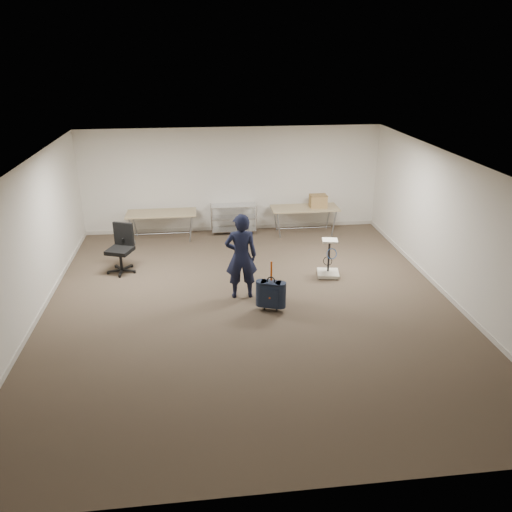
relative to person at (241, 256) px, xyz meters
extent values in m
plane|color=#443429|center=(0.14, -0.40, -0.88)|extent=(9.00, 9.00, 0.00)
plane|color=silver|center=(0.14, 4.10, 0.52)|extent=(8.00, 0.00, 8.00)
plane|color=silver|center=(0.14, -4.90, 0.52)|extent=(8.00, 0.00, 8.00)
plane|color=silver|center=(-3.86, -0.40, 0.52)|extent=(0.00, 9.00, 9.00)
plane|color=silver|center=(4.14, -0.40, 0.52)|extent=(0.00, 9.00, 9.00)
plane|color=silver|center=(0.14, -0.40, 1.92)|extent=(8.00, 8.00, 0.00)
cube|color=beige|center=(0.14, 4.09, -0.83)|extent=(8.00, 0.02, 0.10)
cube|color=beige|center=(-3.85, -0.40, -0.83)|extent=(0.02, 9.00, 0.10)
cube|color=beige|center=(4.13, -0.40, -0.83)|extent=(0.02, 9.00, 0.10)
cube|color=tan|center=(-1.76, 3.55, -0.17)|extent=(1.80, 0.75, 0.03)
cylinder|color=gray|center=(-1.76, 3.55, -0.73)|extent=(1.50, 0.02, 0.02)
cylinder|color=gray|center=(-2.51, 3.25, -0.53)|extent=(0.13, 0.04, 0.69)
cylinder|color=gray|center=(-1.01, 3.25, -0.53)|extent=(0.13, 0.04, 0.69)
cylinder|color=gray|center=(-2.51, 3.85, -0.53)|extent=(0.13, 0.04, 0.69)
cylinder|color=gray|center=(-1.01, 3.85, -0.53)|extent=(0.13, 0.04, 0.69)
cube|color=tan|center=(2.04, 3.55, -0.17)|extent=(1.80, 0.75, 0.03)
cylinder|color=gray|center=(2.04, 3.55, -0.73)|extent=(1.50, 0.02, 0.02)
cylinder|color=gray|center=(1.29, 3.25, -0.53)|extent=(0.13, 0.04, 0.69)
cylinder|color=gray|center=(2.79, 3.25, -0.53)|extent=(0.13, 0.04, 0.69)
cylinder|color=gray|center=(1.29, 3.85, -0.53)|extent=(0.13, 0.04, 0.69)
cylinder|color=gray|center=(2.79, 3.85, -0.53)|extent=(0.13, 0.04, 0.69)
cylinder|color=silver|center=(-0.46, 3.57, -0.48)|extent=(0.02, 0.02, 0.80)
cylinder|color=silver|center=(0.74, 3.57, -0.48)|extent=(0.02, 0.02, 0.80)
cylinder|color=silver|center=(-0.46, 4.02, -0.48)|extent=(0.02, 0.02, 0.80)
cylinder|color=silver|center=(0.74, 4.02, -0.48)|extent=(0.02, 0.02, 0.80)
cube|color=silver|center=(0.14, 3.80, -0.78)|extent=(1.20, 0.45, 0.02)
cube|color=silver|center=(0.14, 3.80, -0.43)|extent=(1.20, 0.45, 0.02)
cube|color=silver|center=(0.14, 3.80, -0.10)|extent=(1.20, 0.45, 0.01)
imported|color=black|center=(0.00, 0.00, 0.00)|extent=(0.64, 0.42, 1.76)
cube|color=black|center=(0.50, -0.66, -0.53)|extent=(0.42, 0.33, 0.51)
cube|color=black|center=(0.51, -0.64, -0.80)|extent=(0.37, 0.25, 0.03)
cylinder|color=black|center=(0.39, -0.62, -0.85)|extent=(0.05, 0.07, 0.07)
cylinder|color=black|center=(0.61, -0.70, -0.85)|extent=(0.05, 0.07, 0.07)
torus|color=black|center=(0.50, -0.66, -0.24)|extent=(0.16, 0.07, 0.16)
cube|color=#DF4E0B|center=(0.51, -0.64, -0.06)|extent=(0.03, 0.02, 0.39)
cylinder|color=black|center=(-2.58, 1.52, -0.83)|extent=(0.66, 0.66, 0.10)
cylinder|color=black|center=(-2.58, 1.52, -0.60)|extent=(0.07, 0.07, 0.44)
cube|color=black|center=(-2.58, 1.52, -0.36)|extent=(0.65, 0.65, 0.09)
cube|color=black|center=(-2.49, 1.75, -0.05)|extent=(0.46, 0.23, 0.53)
cube|color=#EFECCD|center=(2.00, 0.76, -0.82)|extent=(0.54, 0.54, 0.07)
cylinder|color=black|center=(1.81, 0.58, -0.86)|extent=(0.06, 0.06, 0.04)
cylinder|color=black|center=(2.00, 0.81, -0.42)|extent=(0.05, 0.05, 0.74)
cube|color=#EFECCD|center=(2.00, 0.76, -0.04)|extent=(0.37, 0.33, 0.04)
torus|color=blue|center=(2.04, 0.69, -0.32)|extent=(0.25, 0.14, 0.23)
cube|color=#8C6241|center=(2.40, 3.55, 0.02)|extent=(0.45, 0.34, 0.33)
camera|label=1|loc=(-0.78, -9.04, 3.80)|focal=35.00mm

